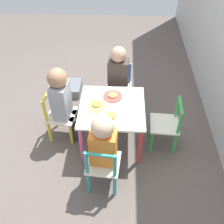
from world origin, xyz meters
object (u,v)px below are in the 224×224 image
object	(u,v)px
child_right	(104,145)
storage_bin	(71,88)
child_front	(62,99)
chair_yellow	(59,116)
plate_front	(97,105)
chair_teal	(103,167)
plate_right	(111,116)
plate_left	(113,96)
chair_green	(167,125)
child_left	(118,76)
kids_table	(112,112)
chair_blue	(118,88)

from	to	relation	value
child_right	storage_bin	xyz separation A→B (m)	(-1.19, -0.48, -0.40)
child_front	chair_yellow	bearing A→B (deg)	90.00
plate_front	child_front	bearing A→B (deg)	-98.47
chair_teal	storage_bin	bearing A→B (deg)	-63.47
child_right	plate_right	xyz separation A→B (m)	(-0.31, 0.04, -0.00)
plate_left	child_front	bearing A→B (deg)	-78.76
chair_green	plate_front	distance (m)	0.67
plate_front	chair_teal	bearing A→B (deg)	9.68
chair_teal	plate_right	world-z (taller)	chair_teal
chair_teal	chair_green	size ratio (longest dim) A/B	1.00
chair_teal	plate_front	distance (m)	0.55
child_left	chair_green	bearing A→B (deg)	-40.15
chair_teal	child_left	world-z (taller)	child_left
chair_green	storage_bin	distance (m)	1.30
chair_yellow	plate_right	size ratio (longest dim) A/B	2.64
child_right	plate_front	distance (m)	0.45
kids_table	plate_left	distance (m)	0.15
kids_table	chair_yellow	size ratio (longest dim) A/B	1.11
child_right	storage_bin	world-z (taller)	child_right
kids_table	child_right	world-z (taller)	child_right
chair_yellow	child_front	distance (m)	0.23
child_right	plate_left	xyz separation A→B (m)	(-0.58, 0.04, -0.00)
chair_blue	chair_green	bearing A→B (deg)	-43.92
child_left	child_front	world-z (taller)	child_front
storage_bin	plate_right	bearing A→B (deg)	31.02
child_front	plate_front	size ratio (longest dim) A/B	4.45
chair_blue	child_left	bearing A→B (deg)	-90.00
chair_blue	chair_yellow	xyz separation A→B (m)	(0.45, -0.55, 0.00)
kids_table	chair_blue	bearing A→B (deg)	174.90
chair_blue	plate_front	distance (m)	0.57
plate_left	child_left	bearing A→B (deg)	172.71
chair_blue	child_right	distance (m)	0.97
child_front	storage_bin	world-z (taller)	child_front
kids_table	chair_green	world-z (taller)	chair_green
child_right	plate_front	world-z (taller)	child_right
chair_yellow	child_left	distance (m)	0.70
chair_yellow	child_right	world-z (taller)	child_right
child_right	chair_green	bearing A→B (deg)	-137.16
plate_left	plate_right	bearing A→B (deg)	-0.00
kids_table	plate_left	world-z (taller)	plate_left
chair_green	plate_right	distance (m)	0.55
chair_blue	child_right	xyz separation A→B (m)	(0.95, -0.09, 0.20)
plate_right	plate_front	xyz separation A→B (m)	(-0.13, -0.13, 0.00)
chair_green	child_front	distance (m)	0.98
chair_yellow	plate_front	distance (m)	0.42
chair_teal	plate_left	bearing A→B (deg)	-88.84
plate_left	storage_bin	bearing A→B (deg)	-139.02
kids_table	child_front	distance (m)	0.46
child_left	child_front	bearing A→B (deg)	-135.52
chair_yellow	chair_teal	bearing A→B (deg)	-134.80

